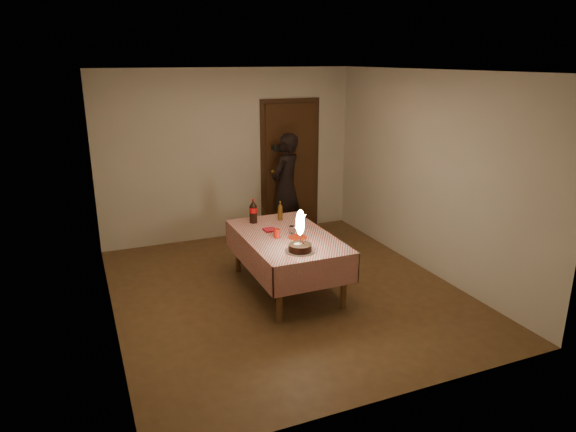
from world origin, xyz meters
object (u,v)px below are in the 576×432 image
object	(u,v)px
amber_bottle_right	(280,211)
photographer	(286,186)
cola_bottle	(253,211)
red_plate	(297,237)
dining_table	(286,242)
red_cup	(277,233)
birthday_cake	(300,240)
clear_cup	(292,230)

from	to	relation	value
amber_bottle_right	photographer	size ratio (longest dim) A/B	0.15
cola_bottle	photographer	size ratio (longest dim) A/B	0.19
red_plate	photographer	xyz separation A→B (m)	(0.65, 1.91, 0.13)
red_plate	photographer	size ratio (longest dim) A/B	0.13
dining_table	red_cup	xyz separation A→B (m)	(-0.14, -0.03, 0.14)
cola_bottle	amber_bottle_right	size ratio (longest dim) A/B	1.25
birthday_cake	red_plate	bearing A→B (deg)	69.97
birthday_cake	amber_bottle_right	size ratio (longest dim) A/B	1.87
clear_cup	amber_bottle_right	xyz separation A→B (m)	(0.07, 0.55, 0.07)
dining_table	clear_cup	xyz separation A→B (m)	(0.09, 0.04, 0.14)
cola_bottle	amber_bottle_right	world-z (taller)	cola_bottle
amber_bottle_right	dining_table	bearing A→B (deg)	-104.89
cola_bottle	photographer	bearing A→B (deg)	51.19
dining_table	clear_cup	world-z (taller)	clear_cup
dining_table	cola_bottle	xyz separation A→B (m)	(-0.21, 0.61, 0.25)
birthday_cake	clear_cup	world-z (taller)	birthday_cake
birthday_cake	red_plate	world-z (taller)	birthday_cake
red_plate	amber_bottle_right	xyz separation A→B (m)	(0.07, 0.72, 0.11)
dining_table	red_cup	bearing A→B (deg)	-166.77
amber_bottle_right	clear_cup	bearing A→B (deg)	-97.09
dining_table	red_plate	distance (m)	0.19
clear_cup	photographer	world-z (taller)	photographer
clear_cup	photographer	distance (m)	1.85
birthday_cake	amber_bottle_right	bearing A→B (deg)	78.91
amber_bottle_right	red_plate	bearing A→B (deg)	-95.58
cola_bottle	photographer	world-z (taller)	photographer
dining_table	amber_bottle_right	size ratio (longest dim) A/B	6.75
red_plate	clear_cup	size ratio (longest dim) A/B	2.44
red_cup	red_plate	bearing A→B (deg)	-25.07
birthday_cake	red_cup	xyz separation A→B (m)	(-0.07, 0.52, -0.08)
dining_table	birthday_cake	distance (m)	0.60
clear_cup	red_cup	bearing A→B (deg)	-162.06
red_plate	dining_table	bearing A→B (deg)	122.30
cola_bottle	photographer	xyz separation A→B (m)	(0.94, 1.16, -0.02)
dining_table	amber_bottle_right	bearing A→B (deg)	75.11
red_cup	clear_cup	size ratio (longest dim) A/B	1.11
clear_cup	red_plate	bearing A→B (deg)	-90.85
amber_bottle_right	birthday_cake	bearing A→B (deg)	-101.09
birthday_cake	red_plate	xyz separation A→B (m)	(0.15, 0.42, -0.12)
birthday_cake	clear_cup	xyz separation A→B (m)	(0.16, 0.60, -0.08)
dining_table	red_plate	bearing A→B (deg)	-57.70
red_cup	photographer	xyz separation A→B (m)	(0.87, 1.81, 0.08)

